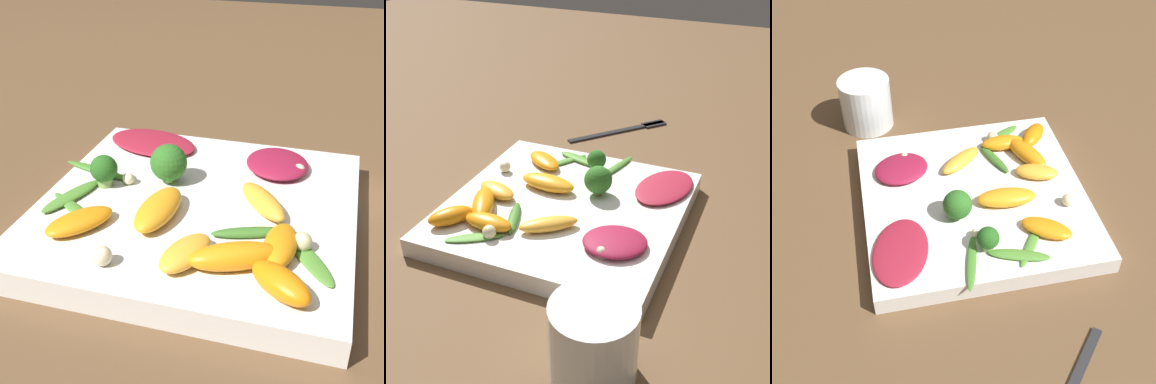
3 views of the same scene
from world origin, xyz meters
The scene contains 24 objects.
ground_plane centered at (0.00, 0.00, 0.00)m, with size 2.40×2.40×0.00m, color brown.
plate centered at (0.00, 0.00, 0.01)m, with size 0.30×0.30×0.03m.
drinking_glass centered at (0.13, -0.23, 0.04)m, with size 0.08×0.08×0.08m.
fork centered at (-0.01, 0.31, 0.00)m, with size 0.14×0.16×0.01m.
radicchio_leaf_0 centered at (0.09, -0.06, 0.03)m, with size 0.09×0.09×0.01m.
radicchio_leaf_1 centered at (0.11, 0.09, 0.03)m, with size 0.09×0.12×0.01m.
orange_segment_0 centered at (-0.07, 0.09, 0.03)m, with size 0.07×0.06×0.01m.
orange_segment_1 centered at (-0.09, -0.06, 0.04)m, with size 0.06×0.08×0.02m.
orange_segment_2 centered at (-0.04, 0.03, 0.03)m, with size 0.08×0.04×0.02m.
orange_segment_3 centered at (-0.09, -0.02, 0.03)m, with size 0.07×0.05×0.02m.
orange_segment_4 centered at (-0.11, -0.10, 0.04)m, with size 0.06×0.06×0.02m.
orange_segment_5 centered at (0.01, -0.06, 0.03)m, with size 0.07×0.06×0.02m.
orange_segment_6 centered at (-0.06, -0.09, 0.03)m, with size 0.06×0.03×0.02m.
broccoli_floret_0 centered at (0.03, 0.04, 0.05)m, with size 0.04×0.04×0.04m.
broccoli_floret_1 centered at (0.01, 0.10, 0.04)m, with size 0.03×0.03×0.03m.
arugula_sprig_0 centered at (-0.04, -0.06, 0.03)m, with size 0.04×0.07×0.01m.
arugula_sprig_1 centered at (-0.07, -0.12, 0.03)m, with size 0.07×0.05×0.00m.
arugula_sprig_2 centered at (-0.03, 0.12, 0.03)m, with size 0.08×0.04×0.01m.
arugula_sprig_3 centered at (-0.05, 0.11, 0.03)m, with size 0.06×0.07×0.00m.
arugula_sprig_4 centered at (0.03, 0.12, 0.03)m, with size 0.03×0.09×0.00m.
macadamia_nut_0 centered at (0.02, 0.08, 0.03)m, with size 0.01×0.01×0.01m.
macadamia_nut_1 centered at (-0.12, 0.05, 0.03)m, with size 0.02×0.02×0.02m.
macadamia_nut_2 centered at (-0.05, -0.11, 0.03)m, with size 0.02×0.02×0.02m.
macadamia_nut_3 centered at (0.08, -0.09, 0.03)m, with size 0.01×0.01×0.01m.
Camera 2 is at (0.25, -0.55, 0.40)m, focal length 50.00 mm.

